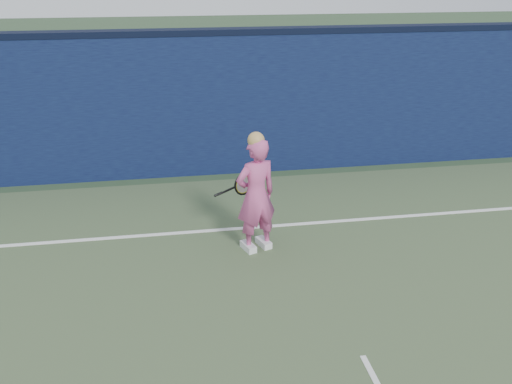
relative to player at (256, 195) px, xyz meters
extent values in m
cube|color=#0C1136|center=(0.69, 3.11, 0.45)|extent=(24.00, 0.40, 2.50)
cube|color=black|center=(0.69, 3.11, 1.75)|extent=(24.00, 0.42, 0.10)
imported|color=#CD4F8F|center=(0.00, 0.00, -0.01)|extent=(0.67, 0.55, 1.59)
sphere|color=tan|center=(0.00, 0.00, 0.75)|extent=(0.22, 0.22, 0.22)
cube|color=white|center=(0.11, 0.04, -0.75)|extent=(0.21, 0.30, 0.10)
cube|color=white|center=(-0.11, -0.04, -0.75)|extent=(0.21, 0.30, 0.10)
torus|color=black|center=(-0.11, 0.40, -0.01)|extent=(0.30, 0.19, 0.31)
torus|color=#CDDA14|center=(-0.11, 0.40, -0.01)|extent=(0.24, 0.15, 0.25)
cylinder|color=beige|center=(-0.11, 0.40, -0.01)|extent=(0.23, 0.14, 0.25)
cylinder|color=black|center=(-0.34, 0.37, -0.07)|extent=(0.28, 0.11, 0.10)
cylinder|color=black|center=(-0.47, 0.35, -0.11)|extent=(0.13, 0.07, 0.07)
cube|color=white|center=(0.69, 0.61, -0.79)|extent=(11.00, 0.08, 0.01)
camera|label=1|loc=(-1.07, -6.50, 2.82)|focal=38.00mm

